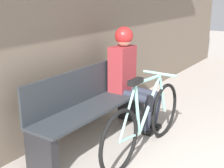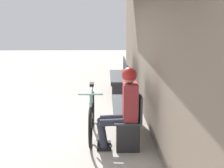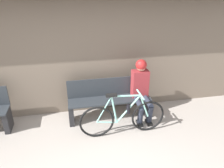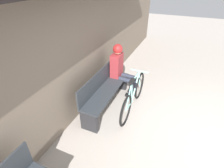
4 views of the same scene
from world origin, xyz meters
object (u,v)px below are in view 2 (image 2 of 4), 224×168
(person_seated, at_px, (124,103))
(park_bench_far, at_px, (120,77))
(park_bench_near, at_px, (128,110))
(bicycle, at_px, (92,115))

(person_seated, xyz_separation_m, park_bench_far, (-3.49, 0.11, -0.33))
(person_seated, bearing_deg, park_bench_near, 170.46)
(park_bench_near, relative_size, bicycle, 1.05)
(park_bench_far, bearing_deg, person_seated, -1.79)
(bicycle, height_order, park_bench_far, bicycle)
(bicycle, bearing_deg, park_bench_near, 102.70)
(person_seated, bearing_deg, park_bench_far, 178.21)
(park_bench_near, bearing_deg, person_seated, -9.54)
(park_bench_near, height_order, bicycle, bicycle)
(person_seated, bearing_deg, bicycle, -134.49)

